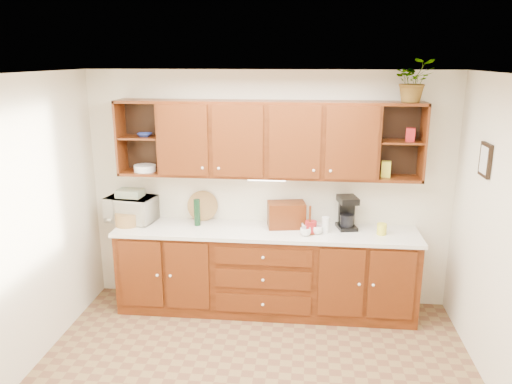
% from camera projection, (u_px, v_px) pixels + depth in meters
% --- Properties ---
extents(ceiling, '(4.00, 4.00, 0.00)m').
position_uv_depth(ceiling, '(250.00, 75.00, 3.51)').
color(ceiling, white).
rests_on(ceiling, back_wall).
extents(back_wall, '(4.00, 0.00, 4.00)m').
position_uv_depth(back_wall, '(268.00, 190.00, 5.53)').
color(back_wall, '#F0E7C9').
rests_on(back_wall, floor).
extents(left_wall, '(0.00, 3.50, 3.50)m').
position_uv_depth(left_wall, '(6.00, 238.00, 4.06)').
color(left_wall, '#F0E7C9').
rests_on(left_wall, floor).
extents(base_cabinets, '(3.20, 0.60, 0.90)m').
position_uv_depth(base_cabinets, '(266.00, 271.00, 5.47)').
color(base_cabinets, '#391806').
rests_on(base_cabinets, floor).
extents(countertop, '(3.24, 0.64, 0.04)m').
position_uv_depth(countertop, '(266.00, 231.00, 5.34)').
color(countertop, white).
rests_on(countertop, base_cabinets).
extents(upper_cabinets, '(3.20, 0.33, 0.80)m').
position_uv_depth(upper_cabinets, '(268.00, 139.00, 5.22)').
color(upper_cabinets, '#391806').
rests_on(upper_cabinets, back_wall).
extents(undercabinet_light, '(0.40, 0.05, 0.02)m').
position_uv_depth(undercabinet_light, '(267.00, 179.00, 5.28)').
color(undercabinet_light, white).
rests_on(undercabinet_light, upper_cabinets).
extents(framed_picture, '(0.03, 0.24, 0.30)m').
position_uv_depth(framed_picture, '(485.00, 160.00, 4.38)').
color(framed_picture, black).
rests_on(framed_picture, right_wall).
extents(wicker_basket, '(0.33, 0.33, 0.14)m').
position_uv_depth(wicker_basket, '(127.00, 219.00, 5.45)').
color(wicker_basket, '#A78245').
rests_on(wicker_basket, countertop).
extents(microwave, '(0.57, 0.43, 0.29)m').
position_uv_depth(microwave, '(131.00, 209.00, 5.56)').
color(microwave, white).
rests_on(microwave, countertop).
extents(towel_stack, '(0.29, 0.23, 0.08)m').
position_uv_depth(towel_stack, '(130.00, 193.00, 5.51)').
color(towel_stack, tan).
rests_on(towel_stack, microwave).
extents(wine_bottle, '(0.08, 0.08, 0.30)m').
position_uv_depth(wine_bottle, '(197.00, 212.00, 5.43)').
color(wine_bottle, black).
rests_on(wine_bottle, countertop).
extents(woven_tray, '(0.35, 0.15, 0.34)m').
position_uv_depth(woven_tray, '(203.00, 219.00, 5.64)').
color(woven_tray, '#A78245').
rests_on(woven_tray, countertop).
extents(bread_box, '(0.43, 0.31, 0.28)m').
position_uv_depth(bread_box, '(286.00, 215.00, 5.38)').
color(bread_box, '#391806').
rests_on(bread_box, countertop).
extents(mug_tree, '(0.23, 0.25, 0.30)m').
position_uv_depth(mug_tree, '(309.00, 229.00, 5.20)').
color(mug_tree, '#391806').
rests_on(mug_tree, countertop).
extents(canister_red, '(0.15, 0.15, 0.13)m').
position_uv_depth(canister_red, '(311.00, 227.00, 5.21)').
color(canister_red, '#A3171A').
rests_on(canister_red, countertop).
extents(canister_white, '(0.10, 0.10, 0.17)m').
position_uv_depth(canister_white, '(325.00, 225.00, 5.22)').
color(canister_white, white).
rests_on(canister_white, countertop).
extents(canister_yellow, '(0.11, 0.11, 0.12)m').
position_uv_depth(canister_yellow, '(382.00, 229.00, 5.17)').
color(canister_yellow, yellow).
rests_on(canister_yellow, countertop).
extents(coffee_maker, '(0.24, 0.28, 0.36)m').
position_uv_depth(coffee_maker, '(347.00, 213.00, 5.34)').
color(coffee_maker, black).
rests_on(coffee_maker, countertop).
extents(bowl_stack, '(0.17, 0.17, 0.04)m').
position_uv_depth(bowl_stack, '(145.00, 135.00, 5.33)').
color(bowl_stack, navy).
rests_on(bowl_stack, upper_cabinets).
extents(plate_stack, '(0.25, 0.25, 0.07)m').
position_uv_depth(plate_stack, '(145.00, 168.00, 5.42)').
color(plate_stack, white).
rests_on(plate_stack, upper_cabinets).
extents(pantry_box_yellow, '(0.11, 0.09, 0.17)m').
position_uv_depth(pantry_box_yellow, '(386.00, 169.00, 5.15)').
color(pantry_box_yellow, yellow).
rests_on(pantry_box_yellow, upper_cabinets).
extents(pantry_box_red, '(0.10, 0.10, 0.13)m').
position_uv_depth(pantry_box_red, '(411.00, 135.00, 5.03)').
color(pantry_box_red, '#A3171A').
rests_on(pantry_box_red, upper_cabinets).
extents(potted_plant, '(0.39, 0.35, 0.42)m').
position_uv_depth(potted_plant, '(414.00, 81.00, 4.87)').
color(potted_plant, '#999999').
rests_on(potted_plant, upper_cabinets).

